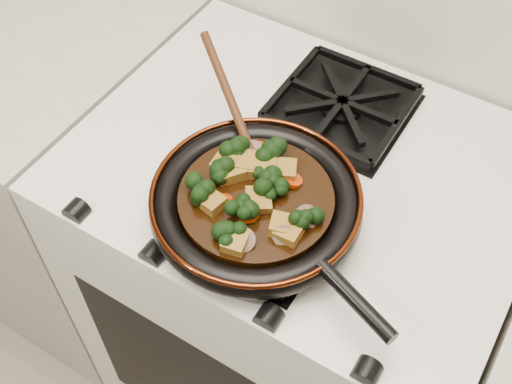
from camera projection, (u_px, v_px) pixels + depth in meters
The scene contains 33 objects.
stove at pixel (291, 294), 1.43m from camera, with size 0.76×0.60×0.90m, color white.
burner_grate_front at pixel (260, 214), 0.99m from camera, with size 0.23×0.23×0.03m, color black, non-canonical shape.
burner_grate_back at pixel (342, 106), 1.14m from camera, with size 0.23×0.23×0.03m, color black, non-canonical shape.
skillet at pixel (257, 204), 0.96m from camera, with size 0.43×0.32×0.05m.
braising_sauce at pixel (256, 201), 0.96m from camera, with size 0.23×0.23×0.02m, color black.
tofu_cube_0 at pixel (235, 242), 0.89m from camera, with size 0.04×0.03×0.02m, color olive.
tofu_cube_1 at pixel (283, 171), 0.97m from camera, with size 0.04×0.04×0.02m, color olive.
tofu_cube_2 at pixel (262, 166), 0.98m from camera, with size 0.04×0.05×0.02m, color olive.
tofu_cube_3 at pixel (243, 163), 0.98m from camera, with size 0.04×0.04×0.02m, color olive.
tofu_cube_4 at pixel (211, 202), 0.94m from camera, with size 0.04×0.03×0.02m, color olive.
tofu_cube_5 at pixel (230, 171), 0.97m from camera, with size 0.04×0.04×0.02m, color olive.
tofu_cube_6 at pixel (282, 226), 0.91m from camera, with size 0.04×0.03×0.02m, color olive.
tofu_cube_7 at pixel (226, 165), 0.98m from camera, with size 0.04×0.04×0.02m, color olive.
tofu_cube_8 at pixel (258, 201), 0.94m from camera, with size 0.04×0.04×0.02m, color olive.
tofu_cube_9 at pixel (288, 233), 0.90m from camera, with size 0.04×0.03×0.02m, color olive.
broccoli_floret_0 at pixel (218, 170), 0.97m from camera, with size 0.06×0.06×0.05m, color black, non-canonical shape.
broccoli_floret_1 at pixel (305, 219), 0.91m from camera, with size 0.05×0.05×0.05m, color black, non-canonical shape.
broccoli_floret_2 at pixel (268, 153), 0.99m from camera, with size 0.06×0.06×0.05m, color black, non-canonical shape.
broccoli_floret_3 at pixel (274, 190), 0.95m from camera, with size 0.06×0.06×0.05m, color black, non-canonical shape.
broccoli_floret_4 at pixel (198, 193), 0.94m from camera, with size 0.06×0.06×0.05m, color black, non-canonical shape.
broccoli_floret_5 at pixel (242, 210), 0.92m from camera, with size 0.06×0.06×0.06m, color black, non-canonical shape.
broccoli_floret_6 at pixel (227, 234), 0.90m from camera, with size 0.06×0.06×0.05m, color black, non-canonical shape.
broccoli_floret_7 at pixel (234, 150), 0.99m from camera, with size 0.06×0.06×0.05m, color black, non-canonical shape.
broccoli_floret_8 at pixel (266, 178), 0.96m from camera, with size 0.06×0.06×0.05m, color black, non-canonical shape.
carrot_coin_0 at pixel (223, 200), 0.94m from camera, with size 0.03×0.03×0.01m, color #AF2E04.
carrot_coin_1 at pixel (249, 214), 0.93m from camera, with size 0.03×0.03×0.01m, color #AF2E04.
carrot_coin_2 at pixel (292, 180), 0.97m from camera, with size 0.03×0.03×0.01m, color #AF2E04.
carrot_coin_3 at pixel (258, 149), 1.00m from camera, with size 0.03×0.03×0.01m, color #AF2E04.
mushroom_slice_0 at pixel (306, 217), 0.92m from camera, with size 0.04×0.04×0.01m, color brown.
mushroom_slice_1 at pixel (254, 151), 1.00m from camera, with size 0.03×0.03×0.01m, color brown.
mushroom_slice_2 at pixel (243, 240), 0.90m from camera, with size 0.04×0.04×0.01m, color brown.
mushroom_slice_3 at pixel (283, 236), 0.90m from camera, with size 0.03×0.03×0.01m, color brown.
wooden_spoon at pixel (239, 120), 1.01m from camera, with size 0.13×0.11×0.23m.
Camera 1 is at (0.30, 1.05, 1.71)m, focal length 45.00 mm.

